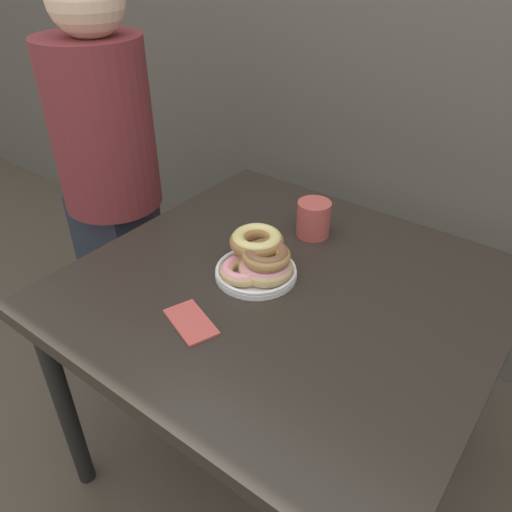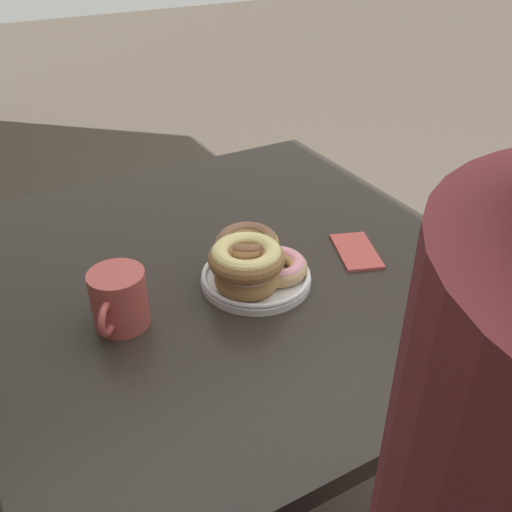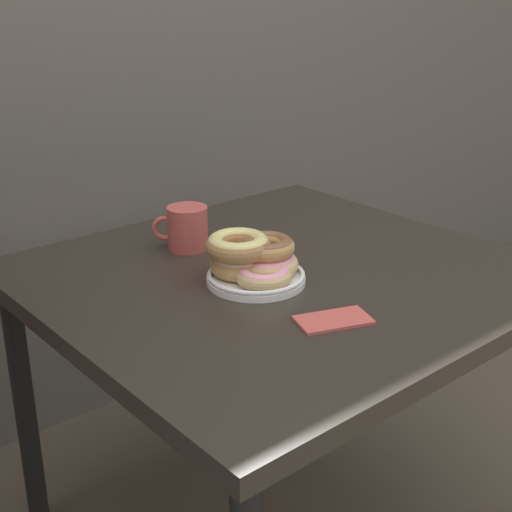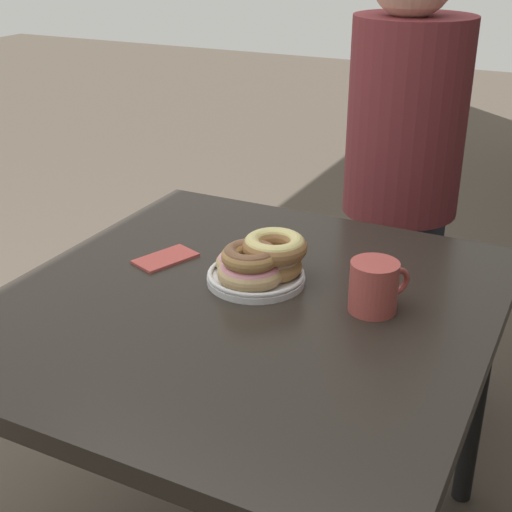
# 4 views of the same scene
# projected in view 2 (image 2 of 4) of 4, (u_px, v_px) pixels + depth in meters

# --- Properties ---
(ground_plane) EXTENTS (14.00, 14.00, 0.00)m
(ground_plane) POSITION_uv_depth(u_px,v_px,m) (330.00, 441.00, 1.66)
(ground_plane) COLOR #4C4238
(dining_table) EXTENTS (1.01, 0.97, 0.72)m
(dining_table) POSITION_uv_depth(u_px,v_px,m) (230.00, 293.00, 1.18)
(dining_table) COLOR #28231E
(dining_table) RESTS_ON ground_plane
(donut_plate) EXTENTS (0.22, 0.23, 0.10)m
(donut_plate) POSITION_uv_depth(u_px,v_px,m) (252.00, 263.00, 1.06)
(donut_plate) COLOR white
(donut_plate) RESTS_ON dining_table
(coffee_mug) EXTENTS (0.12, 0.10, 0.10)m
(coffee_mug) POSITION_uv_depth(u_px,v_px,m) (119.00, 299.00, 0.95)
(coffee_mug) COLOR #B74C47
(coffee_mug) RESTS_ON dining_table
(napkin) EXTENTS (0.16, 0.12, 0.01)m
(napkin) POSITION_uv_depth(u_px,v_px,m) (356.00, 251.00, 1.17)
(napkin) COLOR #BC4C47
(napkin) RESTS_ON dining_table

